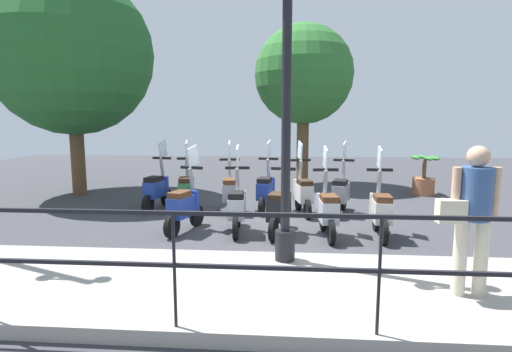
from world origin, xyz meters
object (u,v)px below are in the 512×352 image
(lamp_post_near, at_px, (286,117))
(scooter_far_5, at_px, (157,188))
(scooter_near_1, at_px, (327,210))
(scooter_near_0, at_px, (381,210))
(scooter_near_2, at_px, (279,208))
(scooter_far_1, at_px, (303,192))
(scooter_near_3, at_px, (237,206))
(scooter_far_4, at_px, (186,189))
(potted_palm, at_px, (424,178))
(scooter_far_3, at_px, (230,191))
(scooter_far_2, at_px, (266,189))
(scooter_far_0, at_px, (341,192))
(tree_distant, at_px, (304,75))
(pedestrian_with_bag, at_px, (472,209))
(scooter_near_4, at_px, (184,205))
(tree_large, at_px, (71,55))

(lamp_post_near, height_order, scooter_far_5, lamp_post_near)
(lamp_post_near, xyz_separation_m, scooter_near_1, (1.58, -0.71, -1.55))
(lamp_post_near, bearing_deg, scooter_near_0, -44.46)
(scooter_near_2, distance_m, scooter_far_1, 1.60)
(scooter_near_3, height_order, scooter_far_1, same)
(scooter_far_4, bearing_deg, scooter_near_3, -149.53)
(scooter_near_2, relative_size, scooter_far_4, 1.00)
(potted_palm, distance_m, scooter_far_3, 5.44)
(scooter_far_1, bearing_deg, scooter_far_4, 75.32)
(scooter_near_3, bearing_deg, scooter_far_2, -17.67)
(scooter_near_2, height_order, scooter_far_4, same)
(scooter_near_0, relative_size, scooter_far_5, 1.00)
(scooter_near_2, relative_size, scooter_far_0, 1.00)
(lamp_post_near, relative_size, potted_palm, 4.01)
(scooter_far_3, relative_size, scooter_far_4, 1.00)
(scooter_near_0, relative_size, scooter_far_2, 1.00)
(scooter_far_2, bearing_deg, tree_distant, -5.80)
(scooter_far_4, height_order, scooter_far_5, same)
(scooter_near_2, xyz_separation_m, scooter_far_4, (1.69, 2.07, 0.00))
(pedestrian_with_bag, distance_m, scooter_near_4, 4.60)
(pedestrian_with_bag, height_order, scooter_near_0, pedestrian_with_bag)
(scooter_far_1, bearing_deg, scooter_near_0, -152.51)
(tree_distant, relative_size, scooter_near_3, 3.10)
(scooter_near_1, bearing_deg, scooter_near_4, 83.07)
(tree_large, xyz_separation_m, tree_distant, (1.95, -6.04, -0.36))
(lamp_post_near, relative_size, scooter_far_2, 2.76)
(scooter_far_0, bearing_deg, lamp_post_near, 176.64)
(tree_large, bearing_deg, scooter_far_3, -113.38)
(scooter_near_3, xyz_separation_m, scooter_far_4, (1.63, 1.32, 0.00))
(lamp_post_near, relative_size, scooter_near_0, 2.76)
(pedestrian_with_bag, relative_size, scooter_far_5, 1.03)
(scooter_far_4, bearing_deg, scooter_near_4, -175.56)
(scooter_far_2, bearing_deg, pedestrian_with_bag, -142.92)
(pedestrian_with_bag, bearing_deg, tree_distant, 7.43)
(pedestrian_with_bag, xyz_separation_m, scooter_far_1, (4.12, 1.57, -0.60))
(pedestrian_with_bag, relative_size, scooter_far_0, 1.03)
(scooter_far_5, bearing_deg, tree_distant, -32.23)
(scooter_near_1, bearing_deg, tree_distant, -1.57)
(tree_large, xyz_separation_m, scooter_far_0, (-1.83, -6.71, -3.17))
(pedestrian_with_bag, bearing_deg, potted_palm, -17.47)
(tree_distant, distance_m, scooter_far_5, 5.68)
(lamp_post_near, distance_m, scooter_near_0, 2.78)
(potted_palm, xyz_separation_m, scooter_far_2, (-2.23, 4.09, 0.04))
(scooter_far_0, height_order, scooter_far_5, same)
(scooter_near_2, distance_m, scooter_far_2, 1.80)
(scooter_far_3, bearing_deg, tree_large, 59.80)
(lamp_post_near, distance_m, pedestrian_with_bag, 2.34)
(tree_large, xyz_separation_m, potted_palm, (0.57, -9.21, -3.21))
(tree_distant, distance_m, potted_palm, 4.47)
(scooter_near_2, relative_size, scooter_far_2, 1.00)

